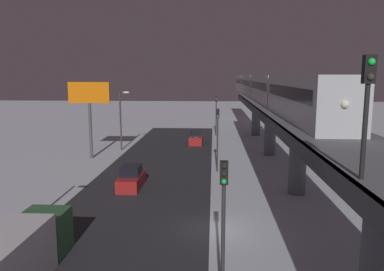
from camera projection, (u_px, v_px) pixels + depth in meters
name	position (u px, v px, depth m)	size (l,w,h in m)	color
ground_plane	(209.00, 229.00, 23.98)	(240.00, 240.00, 0.00)	silver
avenue_asphalt	(124.00, 227.00, 24.29)	(11.00, 92.17, 0.01)	#28282D
elevated_railway	(326.00, 146.00, 22.73)	(5.00, 92.17, 6.28)	slate
subway_train	(260.00, 86.00, 56.21)	(2.94, 74.07, 3.40)	#B7BABF
rail_signal	(367.00, 96.00, 11.92)	(0.36, 0.41, 4.00)	black
sedan_red	(196.00, 138.00, 54.01)	(1.91, 4.73, 1.97)	#A51E1E
sedan_red_2	(131.00, 179.00, 32.70)	(1.80, 4.23, 1.97)	#A51E1E
box_truck	(19.00, 254.00, 17.68)	(2.40, 7.40, 2.80)	#2D6038
traffic_light_near	(223.00, 216.00, 14.74)	(0.32, 0.44, 6.40)	#2D2D2D
traffic_light_mid	(218.00, 131.00, 37.57)	(0.32, 0.44, 6.40)	#2D2D2D
traffic_light_far	(216.00, 110.00, 60.40)	(0.32, 0.44, 6.40)	#2D2D2D
commercial_billboard	(89.00, 100.00, 43.43)	(4.80, 0.36, 8.90)	#4C4C51
street_lamp_far	(122.00, 113.00, 48.52)	(1.35, 0.44, 7.65)	#38383D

